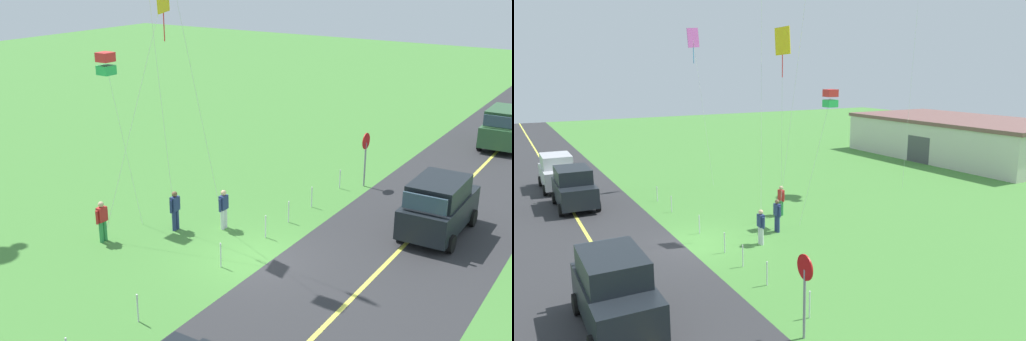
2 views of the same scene
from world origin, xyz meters
TOP-DOWN VIEW (x-y plane):
  - ground_plane at (0.00, 0.00)m, footprint 120.00×120.00m
  - asphalt_road at (0.00, -4.00)m, footprint 120.00×7.00m
  - road_centre_stripe at (0.00, -4.00)m, footprint 120.00×0.16m
  - car_suv_foreground at (5.57, -4.64)m, footprint 4.40×2.12m
  - car_parked_west_far at (-14.18, -4.00)m, footprint 4.40×2.12m
  - car_parked_west_near at (-8.97, -3.71)m, footprint 4.40×2.12m
  - stop_sign at (8.98, -0.10)m, footprint 0.76×0.08m
  - person_adult_near at (1.50, 2.53)m, footprint 0.58×0.22m
  - person_adult_companion at (0.36, 4.03)m, footprint 0.58×0.22m
  - person_child_watcher at (-1.94, 5.62)m, footprint 0.58×0.22m
  - kite_yellow_high at (0.40, 4.26)m, footprint 2.86×1.53m
  - kite_green_far at (0.24, 7.08)m, footprint 0.56×1.87m
  - kite_orange_near at (-10.61, 4.26)m, footprint 0.66×1.45m
  - warehouse_distant at (-9.35, 28.31)m, footprint 18.36×10.20m
  - fence_post_0 at (-7.98, 0.70)m, footprint 0.05×0.05m
  - fence_post_1 at (-5.35, 0.70)m, footprint 0.05×0.05m
  - fence_post_2 at (-1.23, 0.70)m, footprint 0.05×0.05m
  - fence_post_3 at (1.66, 0.70)m, footprint 0.05×0.05m
  - fence_post_4 at (3.40, 0.70)m, footprint 0.05×0.05m
  - fence_post_5 at (5.35, 0.70)m, footprint 0.05×0.05m
  - fence_post_6 at (8.07, 0.70)m, footprint 0.05×0.05m

SIDE VIEW (x-z plane):
  - ground_plane at x=0.00m, z-range -0.10..0.00m
  - asphalt_road at x=0.00m, z-range 0.00..0.00m
  - road_centre_stripe at x=0.00m, z-range 0.00..0.01m
  - fence_post_0 at x=-7.98m, z-range 0.00..0.90m
  - fence_post_1 at x=-5.35m, z-range 0.00..0.90m
  - fence_post_2 at x=-1.23m, z-range 0.00..0.90m
  - fence_post_3 at x=1.66m, z-range 0.00..0.90m
  - fence_post_4 at x=3.40m, z-range 0.00..0.90m
  - fence_post_5 at x=5.35m, z-range 0.00..0.90m
  - fence_post_6 at x=8.07m, z-range 0.00..0.90m
  - person_adult_near at x=1.50m, z-range 0.06..1.66m
  - person_adult_companion at x=0.36m, z-range 0.06..1.66m
  - person_child_watcher at x=-1.94m, z-range 0.06..1.66m
  - car_suv_foreground at x=5.57m, z-range 0.03..2.27m
  - car_parked_west_far at x=-14.18m, z-range 0.03..2.27m
  - car_parked_west_near at x=-8.97m, z-range 0.03..2.27m
  - warehouse_distant at x=-9.35m, z-range 0.00..3.50m
  - stop_sign at x=8.98m, z-range 0.52..3.08m
  - kite_green_far at x=0.24m, z-range 2.90..9.59m
  - kite_yellow_high at x=0.40m, z-range 3.95..13.46m
  - kite_orange_near at x=-10.61m, z-range 4.30..14.54m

